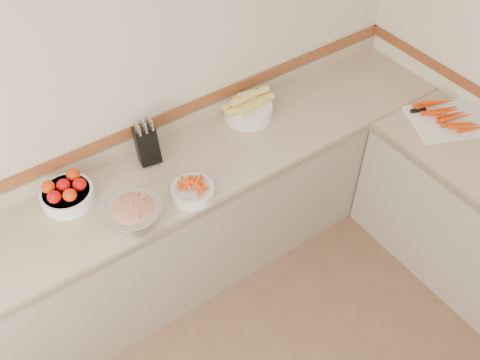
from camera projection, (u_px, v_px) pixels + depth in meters
back_wall at (119, 98)px, 2.90m from camera, size 4.00×0.00×4.00m
counter_back at (164, 233)px, 3.33m from camera, size 4.00×0.65×1.08m
knife_block at (147, 144)px, 3.06m from camera, size 0.14×0.17×0.30m
tomato_bowl at (67, 193)px, 2.87m from camera, size 0.29×0.29×0.14m
cherry_tomato_bowl at (192, 190)px, 2.91m from camera, size 0.24×0.24×0.13m
corn_bowl at (248, 108)px, 3.36m from camera, size 0.34×0.31×0.18m
rhubarb_bowl at (134, 215)px, 2.73m from camera, size 0.30×0.30×0.17m
cutting_board at (448, 118)px, 3.37m from camera, size 0.58×0.52×0.07m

